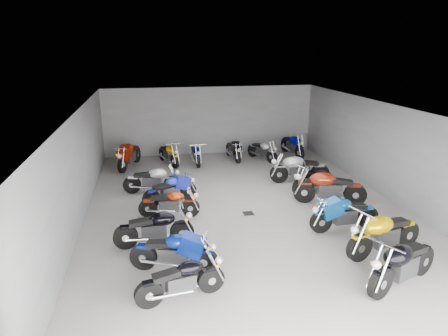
{
  "coord_description": "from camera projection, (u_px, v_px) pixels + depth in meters",
  "views": [
    {
      "loc": [
        -2.94,
        -11.69,
        5.06
      ],
      "look_at": [
        -0.44,
        1.23,
        1.0
      ],
      "focal_mm": 32.0,
      "sensor_mm": 36.0,
      "label": 1
    }
  ],
  "objects": [
    {
      "name": "motorcycle_right_a",
      "position": [
        403.0,
        263.0,
        8.6
      ],
      "size": [
        2.16,
        1.08,
        1.01
      ],
      "rotation": [
        0.0,
        0.0,
        1.99
      ],
      "color": "black",
      "rests_on": "ground"
    },
    {
      "name": "motorcycle_right_e",
      "position": [
        313.0,
        179.0,
        14.29
      ],
      "size": [
        1.83,
        0.84,
        0.85
      ],
      "rotation": [
        0.0,
        0.0,
        1.95
      ],
      "color": "black",
      "rests_on": "ground"
    },
    {
      "name": "wall_right",
      "position": [
        390.0,
        153.0,
        13.42
      ],
      "size": [
        0.1,
        14.0,
        3.2
      ],
      "primitive_type": "cube",
      "color": "gray",
      "rests_on": "ground"
    },
    {
      "name": "ceiling",
      "position": [
        246.0,
        109.0,
        12.04
      ],
      "size": [
        10.0,
        14.0,
        0.04
      ],
      "primitive_type": "cube",
      "color": "black",
      "rests_on": "wall_back"
    },
    {
      "name": "wall_left",
      "position": [
        79.0,
        169.0,
        11.61
      ],
      "size": [
        0.1,
        14.0,
        3.2
      ],
      "primitive_type": "cube",
      "color": "gray",
      "rests_on": "ground"
    },
    {
      "name": "motorcycle_right_f",
      "position": [
        299.0,
        169.0,
        15.22
      ],
      "size": [
        2.3,
        0.52,
        1.01
      ],
      "rotation": [
        0.0,
        0.0,
        1.45
      ],
      "color": "black",
      "rests_on": "ground"
    },
    {
      "name": "motorcycle_back_f",
      "position": [
        293.0,
        145.0,
        18.89
      ],
      "size": [
        0.5,
        2.24,
        0.98
      ],
      "rotation": [
        0.0,
        0.0,
        3.24
      ],
      "color": "black",
      "rests_on": "ground"
    },
    {
      "name": "motorcycle_left_c",
      "position": [
        155.0,
        228.0,
        10.38
      ],
      "size": [
        2.1,
        0.41,
        0.92
      ],
      "rotation": [
        0.0,
        0.0,
        -1.56
      ],
      "color": "black",
      "rests_on": "ground"
    },
    {
      "name": "motorcycle_left_d",
      "position": [
        170.0,
        203.0,
        12.16
      ],
      "size": [
        1.87,
        0.48,
        0.82
      ],
      "rotation": [
        0.0,
        0.0,
        -1.74
      ],
      "color": "black",
      "rests_on": "ground"
    },
    {
      "name": "motorcycle_left_f",
      "position": [
        153.0,
        180.0,
        14.12
      ],
      "size": [
        2.05,
        0.55,
        0.91
      ],
      "rotation": [
        0.0,
        0.0,
        -1.75
      ],
      "color": "black",
      "rests_on": "ground"
    },
    {
      "name": "motorcycle_back_a",
      "position": [
        129.0,
        155.0,
        17.09
      ],
      "size": [
        0.92,
        2.2,
        1.01
      ],
      "rotation": [
        0.0,
        0.0,
        2.8
      ],
      "color": "black",
      "rests_on": "ground"
    },
    {
      "name": "motorcycle_back_d",
      "position": [
        234.0,
        150.0,
        18.31
      ],
      "size": [
        0.42,
        1.92,
        0.85
      ],
      "rotation": [
        0.0,
        0.0,
        3.24
      ],
      "color": "black",
      "rests_on": "ground"
    },
    {
      "name": "motorcycle_right_c",
      "position": [
        344.0,
        214.0,
        11.27
      ],
      "size": [
        2.11,
        0.44,
        0.93
      ],
      "rotation": [
        0.0,
        0.0,
        1.62
      ],
      "color": "black",
      "rests_on": "ground"
    },
    {
      "name": "motorcycle_right_b",
      "position": [
        384.0,
        234.0,
        9.94
      ],
      "size": [
        2.31,
        0.77,
        1.03
      ],
      "rotation": [
        0.0,
        0.0,
        1.84
      ],
      "color": "black",
      "rests_on": "ground"
    },
    {
      "name": "motorcycle_left_a",
      "position": [
        182.0,
        279.0,
        8.18
      ],
      "size": [
        1.91,
        0.56,
        0.85
      ],
      "rotation": [
        0.0,
        0.0,
        -1.36
      ],
      "color": "black",
      "rests_on": "ground"
    },
    {
      "name": "ground",
      "position": [
        245.0,
        207.0,
        12.99
      ],
      "size": [
        14.0,
        14.0,
        0.0
      ],
      "primitive_type": "plane",
      "color": "#9B9893",
      "rests_on": "ground"
    },
    {
      "name": "motorcycle_right_d",
      "position": [
        329.0,
        187.0,
        13.15
      ],
      "size": [
        2.3,
        0.92,
        1.05
      ],
      "rotation": [
        0.0,
        0.0,
        1.24
      ],
      "color": "black",
      "rests_on": "ground"
    },
    {
      "name": "motorcycle_back_c",
      "position": [
        196.0,
        154.0,
        17.64
      ],
      "size": [
        0.37,
        1.88,
        0.83
      ],
      "rotation": [
        0.0,
        0.0,
        3.16
      ],
      "color": "black",
      "rests_on": "ground"
    },
    {
      "name": "drain_grate",
      "position": [
        248.0,
        213.0,
        12.52
      ],
      "size": [
        0.32,
        0.32,
        0.01
      ],
      "primitive_type": "cube",
      "color": "black",
      "rests_on": "ground"
    },
    {
      "name": "motorcycle_left_e",
      "position": [
        171.0,
        190.0,
        13.24
      ],
      "size": [
        1.84,
        0.86,
        0.85
      ],
      "rotation": [
        0.0,
        0.0,
        -1.18
      ],
      "color": "black",
      "rests_on": "ground"
    },
    {
      "name": "motorcycle_back_e",
      "position": [
        262.0,
        150.0,
        18.21
      ],
      "size": [
        0.92,
        1.83,
        0.86
      ],
      "rotation": [
        0.0,
        0.0,
        3.56
      ],
      "color": "black",
      "rests_on": "ground"
    },
    {
      "name": "motorcycle_back_b",
      "position": [
        169.0,
        154.0,
        17.57
      ],
      "size": [
        0.78,
        1.93,
        0.88
      ],
      "rotation": [
        0.0,
        0.0,
        3.48
      ],
      "color": "black",
      "rests_on": "ground"
    },
    {
      "name": "wall_back",
      "position": [
        210.0,
        121.0,
        19.08
      ],
      "size": [
        10.0,
        0.1,
        3.2
      ],
      "primitive_type": "cube",
      "color": "gray",
      "rests_on": "ground"
    },
    {
      "name": "motorcycle_left_b",
      "position": [
        174.0,
        252.0,
        9.17
      ],
      "size": [
        2.01,
        0.82,
        0.92
      ],
      "rotation": [
        0.0,
        0.0,
        -1.91
      ],
      "color": "black",
      "rests_on": "ground"
    }
  ]
}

